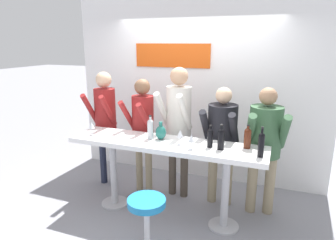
# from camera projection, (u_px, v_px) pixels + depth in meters

# --- Properties ---
(ground_plane) EXTENTS (40.00, 40.00, 0.00)m
(ground_plane) POSITION_uv_depth(u_px,v_px,m) (166.00, 214.00, 3.83)
(ground_plane) COLOR gray
(back_wall) EXTENTS (3.99, 0.12, 2.85)m
(back_wall) POSITION_uv_depth(u_px,v_px,m) (196.00, 89.00, 4.66)
(back_wall) COLOR white
(back_wall) RESTS_ON ground_plane
(tasting_table) EXTENTS (2.39, 0.56, 0.98)m
(tasting_table) POSITION_uv_depth(u_px,v_px,m) (166.00, 154.00, 3.62)
(tasting_table) COLOR white
(tasting_table) RESTS_ON ground_plane
(bar_stool) EXTENTS (0.40, 0.40, 0.64)m
(bar_stool) POSITION_uv_depth(u_px,v_px,m) (147.00, 218.00, 3.00)
(bar_stool) COLOR #B2B2B7
(bar_stool) RESTS_ON ground_plane
(person_far_left) EXTENTS (0.37, 0.51, 1.73)m
(person_far_left) POSITION_uv_depth(u_px,v_px,m) (105.00, 116.00, 4.40)
(person_far_left) COLOR #23283D
(person_far_left) RESTS_ON ground_plane
(person_left) EXTENTS (0.41, 0.53, 1.66)m
(person_left) POSITION_uv_depth(u_px,v_px,m) (143.00, 123.00, 4.17)
(person_left) COLOR gray
(person_left) RESTS_ON ground_plane
(person_center_left) EXTENTS (0.43, 0.57, 1.83)m
(person_center_left) POSITION_uv_depth(u_px,v_px,m) (178.00, 118.00, 4.04)
(person_center_left) COLOR #473D33
(person_center_left) RESTS_ON ground_plane
(person_center) EXTENTS (0.47, 0.55, 1.59)m
(person_center) POSITION_uv_depth(u_px,v_px,m) (222.00, 134.00, 3.87)
(person_center) COLOR gray
(person_center) RESTS_ON ground_plane
(person_center_right) EXTENTS (0.52, 0.60, 1.63)m
(person_center_right) POSITION_uv_depth(u_px,v_px,m) (265.00, 139.00, 3.64)
(person_center_right) COLOR gray
(person_center_right) RESTS_ON ground_plane
(wine_bottle_0) EXTENTS (0.08, 0.08, 0.27)m
(wine_bottle_0) POSITION_uv_depth(u_px,v_px,m) (248.00, 137.00, 3.34)
(wine_bottle_0) COLOR #4C1E0F
(wine_bottle_0) RESTS_ON tasting_table
(wine_bottle_1) EXTENTS (0.06, 0.06, 0.33)m
(wine_bottle_1) POSITION_uv_depth(u_px,v_px,m) (261.00, 144.00, 3.08)
(wine_bottle_1) COLOR black
(wine_bottle_1) RESTS_ON tasting_table
(wine_bottle_2) EXTENTS (0.08, 0.08, 0.30)m
(wine_bottle_2) POSITION_uv_depth(u_px,v_px,m) (150.00, 128.00, 3.66)
(wine_bottle_2) COLOR #B7BCC1
(wine_bottle_2) RESTS_ON tasting_table
(wine_bottle_3) EXTENTS (0.07, 0.07, 0.26)m
(wine_bottle_3) POSITION_uv_depth(u_px,v_px,m) (210.00, 137.00, 3.38)
(wine_bottle_3) COLOR black
(wine_bottle_3) RESTS_ON tasting_table
(wine_bottle_4) EXTENTS (0.08, 0.08, 0.29)m
(wine_bottle_4) POSITION_uv_depth(u_px,v_px,m) (221.00, 138.00, 3.30)
(wine_bottle_4) COLOR black
(wine_bottle_4) RESTS_ON tasting_table
(wine_glass_0) EXTENTS (0.07, 0.07, 0.18)m
(wine_glass_0) POSITION_uv_depth(u_px,v_px,m) (92.00, 126.00, 3.82)
(wine_glass_0) COLOR silver
(wine_glass_0) RESTS_ON tasting_table
(wine_glass_1) EXTENTS (0.07, 0.07, 0.18)m
(wine_glass_1) POSITION_uv_depth(u_px,v_px,m) (191.00, 139.00, 3.31)
(wine_glass_1) COLOR silver
(wine_glass_1) RESTS_ON tasting_table
(wine_glass_2) EXTENTS (0.07, 0.07, 0.18)m
(wine_glass_2) POSITION_uv_depth(u_px,v_px,m) (180.00, 134.00, 3.47)
(wine_glass_2) COLOR silver
(wine_glass_2) RESTS_ON tasting_table
(decorative_vase) EXTENTS (0.13, 0.13, 0.22)m
(decorative_vase) POSITION_uv_depth(u_px,v_px,m) (161.00, 132.00, 3.66)
(decorative_vase) COLOR #1E665B
(decorative_vase) RESTS_ON tasting_table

